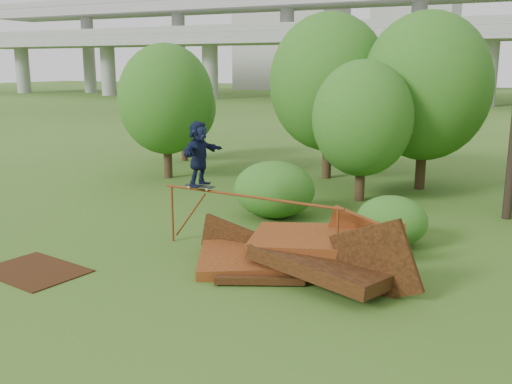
% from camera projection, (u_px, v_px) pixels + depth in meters
% --- Properties ---
extents(ground, '(240.00, 240.00, 0.00)m').
position_uv_depth(ground, '(249.00, 287.00, 12.11)').
color(ground, '#2D5116').
rests_on(ground, ground).
extents(scrap_pile, '(5.77, 3.31, 2.03)m').
position_uv_depth(scrap_pile, '(302.00, 256.00, 12.91)').
color(scrap_pile, '#4B200D').
rests_on(scrap_pile, ground).
extents(grind_rail, '(5.00, 0.50, 1.54)m').
position_uv_depth(grind_rail, '(248.00, 207.00, 13.86)').
color(grind_rail, '#6C2F10').
rests_on(grind_rail, ground).
extents(skateboard, '(0.81, 0.28, 0.08)m').
position_uv_depth(skateboard, '(200.00, 186.00, 14.50)').
color(skateboard, black).
rests_on(skateboard, grind_rail).
extents(skater, '(0.58, 1.55, 1.64)m').
position_uv_depth(skater, '(199.00, 154.00, 14.32)').
color(skater, '#101735').
rests_on(skater, skateboard).
extents(flat_plate, '(2.51, 1.98, 0.03)m').
position_uv_depth(flat_plate, '(35.00, 271.00, 13.05)').
color(flat_plate, '#331B0B').
rests_on(flat_plate, ground).
extents(tree_0, '(3.90, 3.90, 5.50)m').
position_uv_depth(tree_0, '(166.00, 99.00, 23.18)').
color(tree_0, black).
rests_on(tree_0, ground).
extents(tree_1, '(4.81, 4.81, 6.70)m').
position_uv_depth(tree_1, '(329.00, 83.00, 22.98)').
color(tree_1, black).
rests_on(tree_1, ground).
extents(tree_2, '(3.42, 3.42, 4.82)m').
position_uv_depth(tree_2, '(362.00, 119.00, 19.25)').
color(tree_2, black).
rests_on(tree_2, ground).
extents(tree_3, '(4.73, 4.73, 6.57)m').
position_uv_depth(tree_3, '(426.00, 87.00, 20.94)').
color(tree_3, black).
rests_on(tree_3, ground).
extents(tree_6, '(3.16, 3.16, 4.42)m').
position_uv_depth(tree_6, '(183.00, 108.00, 27.60)').
color(tree_6, black).
rests_on(tree_6, ground).
extents(shrub_left, '(2.53, 2.34, 1.75)m').
position_uv_depth(shrub_left, '(274.00, 189.00, 17.55)').
color(shrub_left, '#1F5115').
rests_on(shrub_left, ground).
extents(shrub_right, '(1.86, 1.70, 1.32)m').
position_uv_depth(shrub_right, '(392.00, 221.00, 14.82)').
color(shrub_right, '#1F5115').
rests_on(shrub_right, ground).
extents(freeway_overpass, '(160.00, 15.00, 13.70)m').
position_uv_depth(freeway_overpass, '(494.00, 14.00, 65.11)').
color(freeway_overpass, gray).
rests_on(freeway_overpass, ground).
extents(building_right, '(14.00, 14.00, 28.00)m').
position_uv_depth(building_right, '(417.00, 13.00, 105.44)').
color(building_right, '#9E9E99').
rests_on(building_right, ground).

